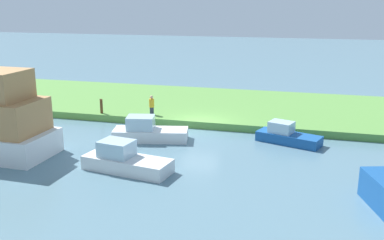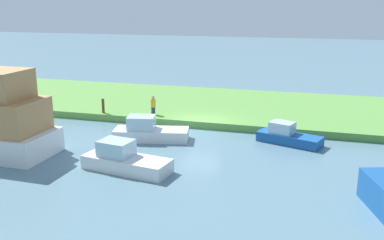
{
  "view_description": "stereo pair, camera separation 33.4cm",
  "coord_description": "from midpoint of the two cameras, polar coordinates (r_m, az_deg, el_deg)",
  "views": [
    {
      "loc": [
        -7.0,
        27.53,
        8.3
      ],
      "look_at": [
        -0.84,
        5.0,
        2.0
      ],
      "focal_mm": 41.09,
      "sensor_mm": 36.0,
      "label": 1
    },
    {
      "loc": [
        -7.32,
        27.44,
        8.3
      ],
      "look_at": [
        -0.84,
        5.0,
        2.0
      ],
      "focal_mm": 41.09,
      "sensor_mm": 36.0,
      "label": 2
    }
  ],
  "objects": [
    {
      "name": "motorboat_red",
      "position": [
        22.6,
        -8.37,
        -5.15
      ],
      "size": [
        4.76,
        2.31,
        1.52
      ],
      "color": "white",
      "rests_on": "ground"
    },
    {
      "name": "pontoon_yellow",
      "position": [
        27.27,
        -5.27,
        -1.5
      ],
      "size": [
        4.8,
        2.56,
        1.52
      ],
      "color": "white",
      "rests_on": "ground"
    },
    {
      "name": "ground_plane",
      "position": [
        29.59,
        1.44,
        -1.2
      ],
      "size": [
        160.0,
        160.0,
        0.0
      ],
      "primitive_type": "plane",
      "color": "slate"
    },
    {
      "name": "grassy_bank",
      "position": [
        35.18,
        3.93,
        1.83
      ],
      "size": [
        80.0,
        12.0,
        0.5
      ],
      "primitive_type": "cube",
      "color": "#5B9342",
      "rests_on": "ground"
    },
    {
      "name": "person_on_bank",
      "position": [
        31.36,
        -4.76,
        1.96
      ],
      "size": [
        0.44,
        0.44,
        1.39
      ],
      "color": "#2D334C",
      "rests_on": "grassy_bank"
    },
    {
      "name": "riverboat_paddlewheel",
      "position": [
        27.21,
        12.66,
        -2.04
      ],
      "size": [
        4.06,
        2.52,
        1.28
      ],
      "color": "#195199",
      "rests_on": "ground"
    },
    {
      "name": "mooring_post",
      "position": [
        32.37,
        -11.17,
        1.82
      ],
      "size": [
        0.2,
        0.2,
        1.05
      ],
      "primitive_type": "cylinder",
      "color": "brown",
      "rests_on": "grassy_bank"
    }
  ]
}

